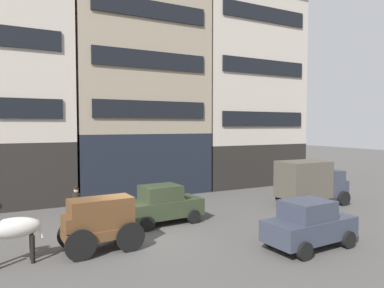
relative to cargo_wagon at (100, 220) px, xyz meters
The scene contains 9 objects.
ground_plane 1.85m from the cargo_wagon, 17.43° to the left, with size 120.00×120.00×0.00m, color #4C4947.
building_center_right 14.43m from the cargo_wagon, 65.21° to the left, with size 9.42×6.78×17.15m.
building_far_right 19.27m from the cargo_wagon, 38.30° to the left, with size 9.32×6.78×15.44m.
cargo_wagon is the anchor object (origin of this frame).
draft_horse 2.95m from the cargo_wagon, behind, with size 2.35×0.68×2.30m.
delivery_truck_near 12.89m from the cargo_wagon, ahead, with size 4.40×2.24×2.62m.
sedan_dark 7.93m from the cargo_wagon, 25.00° to the right, with size 3.78×2.03×1.83m.
sedan_light 4.26m from the cargo_wagon, 33.82° to the left, with size 3.80×2.06×1.83m.
pedestrian_officer 4.11m from the cargo_wagon, 92.36° to the left, with size 0.49×0.49×1.79m.
Camera 1 is at (-4.27, -13.45, 4.66)m, focal length 32.83 mm.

